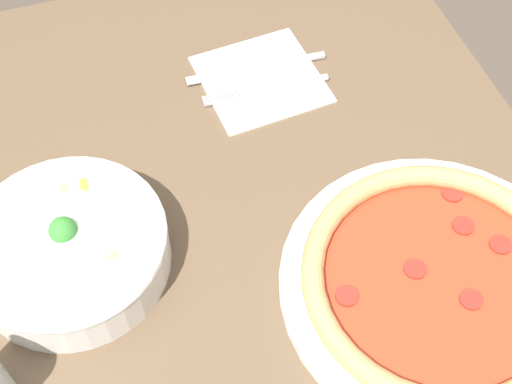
{
  "coord_description": "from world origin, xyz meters",
  "views": [
    {
      "loc": [
        -0.35,
        0.12,
        1.46
      ],
      "look_at": [
        0.12,
        -0.04,
        0.76
      ],
      "focal_mm": 50.0,
      "sensor_mm": 36.0,
      "label": 1
    }
  ],
  "objects_px": {
    "bowl": "(70,247)",
    "knife": "(262,67)",
    "pizza": "(439,281)",
    "fork": "(268,89)"
  },
  "relations": [
    {
      "from": "fork",
      "to": "pizza",
      "type": "bearing_deg",
      "value": 106.32
    },
    {
      "from": "bowl",
      "to": "knife",
      "type": "distance_m",
      "value": 0.38
    },
    {
      "from": "bowl",
      "to": "knife",
      "type": "bearing_deg",
      "value": -52.89
    },
    {
      "from": "pizza",
      "to": "bowl",
      "type": "height_order",
      "value": "bowl"
    },
    {
      "from": "fork",
      "to": "knife",
      "type": "bearing_deg",
      "value": -96.27
    },
    {
      "from": "pizza",
      "to": "knife",
      "type": "height_order",
      "value": "pizza"
    },
    {
      "from": "pizza",
      "to": "fork",
      "type": "xyz_separation_m",
      "value": [
        0.35,
        0.08,
        -0.01
      ]
    },
    {
      "from": "knife",
      "to": "pizza",
      "type": "bearing_deg",
      "value": 103.9
    },
    {
      "from": "fork",
      "to": "knife",
      "type": "relative_size",
      "value": 0.88
    },
    {
      "from": "pizza",
      "to": "bowl",
      "type": "xyz_separation_m",
      "value": [
        0.16,
        0.38,
        0.02
      ]
    }
  ]
}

